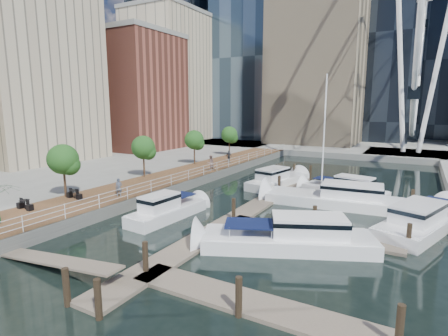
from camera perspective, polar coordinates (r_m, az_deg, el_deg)
The scene contains 16 objects.
ground at distance 22.98m, azimuth -14.94°, elevation -12.74°, with size 520.00×520.00×0.00m, color black.
boardwalk at distance 39.32m, azimuth -9.25°, elevation -2.21°, with size 6.00×60.00×1.00m, color brown.
seawall at distance 37.57m, azimuth -5.66°, elevation -2.71°, with size 0.25×60.00×1.00m, color #595954.
land_inland at distance 59.77m, azimuth -30.01°, elevation 0.75°, with size 48.00×90.00×1.00m, color gray.
land_far at distance 118.27m, azimuth 21.92°, elevation 5.33°, with size 200.00×114.00×1.00m, color gray.
pier at distance 67.54m, azimuth 28.11°, elevation 1.84°, with size 14.00×12.00×1.00m, color gray.
railing at distance 37.41m, azimuth -5.81°, elevation -1.16°, with size 0.10×60.00×1.05m, color white, non-canonical shape.
floating_docks at distance 27.27m, azimuth 12.93°, elevation -7.88°, with size 16.00×34.00×2.60m.
midrise_condos at distance 64.28m, azimuth -20.62°, elevation 13.58°, with size 19.00×67.00×28.00m.
street_trees at distance 39.50m, azimuth -13.05°, elevation 3.28°, with size 2.60×42.60×4.60m.
cafe_tables at distance 29.50m, azimuth -32.67°, elevation -6.11°, with size 2.50×13.70×0.74m.
yacht_foreground at distance 22.76m, azimuth 10.31°, elevation -12.78°, with size 3.11×11.60×2.15m, color white, non-canonical shape.
pedestrian_near at distance 31.76m, azimuth -16.81°, elevation -3.07°, with size 0.58×0.38×1.59m, color #464F5E.
pedestrian_mid at distance 42.26m, azimuth -2.22°, elevation 0.80°, with size 0.95×0.74×1.95m, color gray.
pedestrian_far at distance 48.62m, azimuth 0.83°, elevation 1.90°, with size 1.02×0.42×1.74m, color #30343C.
moored_yachts at distance 31.34m, azimuth 16.29°, elevation -6.61°, with size 22.50×37.91×11.50m.
Camera 1 is at (15.01, -15.02, 8.77)m, focal length 28.00 mm.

